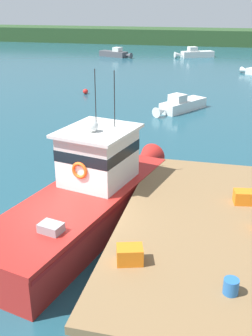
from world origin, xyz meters
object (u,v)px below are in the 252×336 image
crate_stack_near_edge (130,255)px  bait_bucket (231,286)px  main_fishing_boat (89,193)px  moored_boat_near_channel (115,54)px  crate_single_far (244,197)px  mooring_buoy_outer (85,91)px  moored_boat_off_the_point (195,54)px  moored_boat_far_right (180,105)px

crate_stack_near_edge → bait_bucket: 2.33m
main_fishing_boat → bait_bucket: size_ratio=29.29×
main_fishing_boat → moored_boat_near_channel: main_fishing_boat is taller
crate_single_far → mooring_buoy_outer: crate_single_far is taller
moored_boat_off_the_point → moored_boat_far_right: bearing=-87.2°
moored_boat_near_channel → moored_boat_off_the_point: size_ratio=0.94×
crate_stack_near_edge → moored_boat_off_the_point: 46.82m
moored_boat_near_channel → moored_boat_off_the_point: bearing=11.3°
crate_stack_near_edge → moored_boat_far_right: crate_stack_near_edge is taller
main_fishing_boat → crate_stack_near_edge: main_fishing_boat is taller
crate_single_far → mooring_buoy_outer: size_ratio=1.48×
main_fishing_boat → bait_bucket: bearing=-43.0°
moored_boat_near_channel → main_fishing_boat: bearing=-76.1°
bait_bucket → crate_single_far: bearing=85.2°
crate_single_far → moored_boat_off_the_point: bearing=96.6°
crate_single_far → moored_boat_far_right: (-3.61, 15.12, -1.00)m
main_fishing_boat → mooring_buoy_outer: bearing=109.4°
bait_bucket → mooring_buoy_outer: size_ratio=0.84×
main_fishing_boat → moored_boat_off_the_point: size_ratio=1.96×
crate_single_far → moored_boat_far_right: crate_single_far is taller
crate_stack_near_edge → main_fishing_boat: bearing=121.3°
moored_boat_near_channel → moored_boat_far_right: moored_boat_near_channel is taller
crate_single_far → bait_bucket: (-0.36, -4.25, -0.03)m
crate_stack_near_edge → moored_boat_off_the_point: (-2.38, 46.75, -0.95)m
crate_stack_near_edge → moored_boat_near_channel: 46.44m
moored_boat_off_the_point → moored_boat_far_right: (1.39, -27.95, -0.05)m
crate_stack_near_edge → moored_boat_near_channel: (-12.40, 44.75, -0.98)m
crate_single_far → moored_boat_off_the_point: size_ratio=0.12×
crate_stack_near_edge → moored_boat_off_the_point: bearing=92.9°
mooring_buoy_outer → moored_boat_near_channel: bearing=99.1°
bait_bucket → main_fishing_boat: bearing=137.0°
crate_single_far → moored_boat_near_channel: crate_single_far is taller
crate_stack_near_edge → mooring_buoy_outer: size_ratio=1.48×
main_fishing_boat → crate_single_far: bearing=1.1°
crate_single_far → moored_boat_near_channel: 43.73m
crate_single_far → mooring_buoy_outer: 21.92m
main_fishing_boat → moored_boat_far_right: 15.27m
bait_bucket → moored_boat_far_right: size_ratio=0.08×
bait_bucket → mooring_buoy_outer: 25.48m
bait_bucket → moored_boat_far_right: bait_bucket is taller
bait_bucket → moored_boat_off_the_point: size_ratio=0.07×
moored_boat_far_right → mooring_buoy_outer: 8.58m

